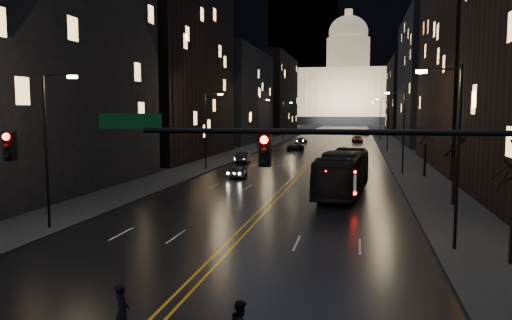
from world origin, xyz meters
The scene contains 35 objects.
ground centered at (0.00, 0.00, 0.00)m, with size 900.00×900.00×0.00m, color black.
road centered at (0.00, 130.00, 0.01)m, with size 20.00×320.00×0.02m, color black.
sidewalk_left centered at (-14.00, 130.00, 0.08)m, with size 8.00×320.00×0.16m, color black.
sidewalk_right centered at (14.00, 130.00, 0.08)m, with size 8.00×320.00×0.16m, color black.
center_line centered at (0.00, 130.00, 0.03)m, with size 0.62×320.00×0.01m, color orange.
building_left_near centered at (-21.00, 22.00, 11.00)m, with size 12.00×28.00×22.00m, color black.
building_left_mid centered at (-21.00, 54.00, 14.00)m, with size 12.00×30.00×28.00m, color black.
building_left_far centered at (-21.00, 92.00, 10.00)m, with size 12.00×34.00×20.00m, color black.
building_left_dist centered at (-21.00, 140.00, 12.00)m, with size 12.00×40.00×24.00m, color black.
building_right_tall centered at (21.00, 50.00, 19.00)m, with size 12.00×30.00×38.00m, color black.
building_right_mid centered at (21.00, 92.00, 13.00)m, with size 12.00×34.00×26.00m, color black.
building_right_dist centered at (21.00, 140.00, 11.00)m, with size 12.00×40.00×22.00m, color black.
mountain_ridge centered at (40.00, 380.00, 65.00)m, with size 520.00×60.00×130.00m, color black.
capitol centered at (0.00, 250.00, 17.15)m, with size 90.00×50.00×58.50m.
traffic_signal centered at (5.91, 0.00, 5.10)m, with size 17.29×0.45×7.00m.
streetlamp_right_near centered at (10.81, 10.00, 5.08)m, with size 2.13×0.25×9.00m.
streetlamp_left_near centered at (-10.81, 10.00, 5.08)m, with size 2.13×0.25×9.00m.
streetlamp_right_mid centered at (10.81, 40.00, 5.08)m, with size 2.13×0.25×9.00m.
streetlamp_left_mid centered at (-10.81, 40.00, 5.08)m, with size 2.13×0.25×9.00m.
streetlamp_right_far centered at (10.81, 70.00, 5.08)m, with size 2.13×0.25×9.00m.
streetlamp_left_far centered at (-10.81, 70.00, 5.08)m, with size 2.13×0.25×9.00m.
streetlamp_right_dist centered at (10.81, 100.00, 5.08)m, with size 2.13×0.25×9.00m.
streetlamp_left_dist centered at (-10.81, 100.00, 5.08)m, with size 2.13×0.25×9.00m.
tree_right_mid centered at (13.00, 22.00, 4.53)m, with size 2.40×2.40×6.65m.
tree_right_far centered at (13.00, 38.00, 4.53)m, with size 2.40×2.40×6.65m.
bus centered at (5.14, 25.92, 1.79)m, with size 3.01×12.85×3.58m, color black.
oncoming_car_a centered at (-5.63, 34.06, 0.67)m, with size 1.57×3.91×1.33m, color black.
oncoming_car_b centered at (-8.50, 48.42, 0.76)m, with size 1.62×4.64×1.53m, color black.
oncoming_car_c centered at (-4.19, 69.34, 0.82)m, with size 2.72×5.89×1.64m, color black.
oncoming_car_d centered at (-5.46, 88.50, 0.65)m, with size 1.83×4.51×1.31m, color black.
receding_car_a centered at (2.95, 38.39, 0.68)m, with size 1.43×4.11×1.35m, color black.
receding_car_b centered at (4.10, 63.06, 0.66)m, with size 1.56×3.87×1.32m, color black.
receding_car_c centered at (6.01, 94.49, 0.74)m, with size 2.08×5.12×1.49m, color black.
receding_car_d centered at (7.92, 127.06, 0.63)m, with size 2.08×4.50×1.25m, color black.
pedestrian_a centered at (-0.43, -2.00, 0.89)m, with size 0.65×0.43×1.78m, color black.
Camera 1 is at (6.34, -15.15, 6.83)m, focal length 35.00 mm.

